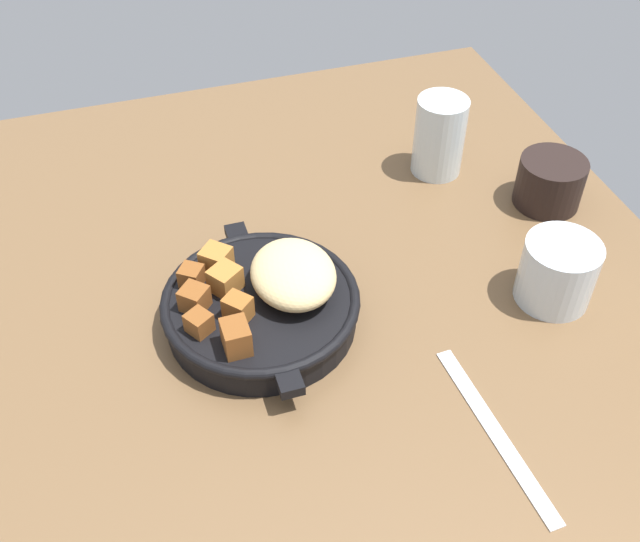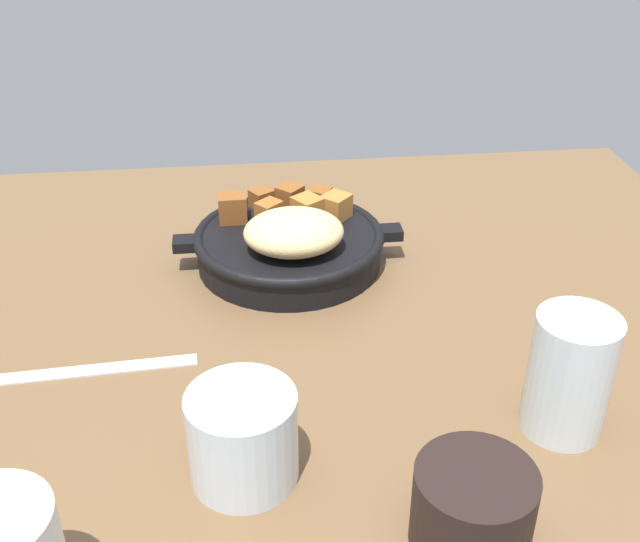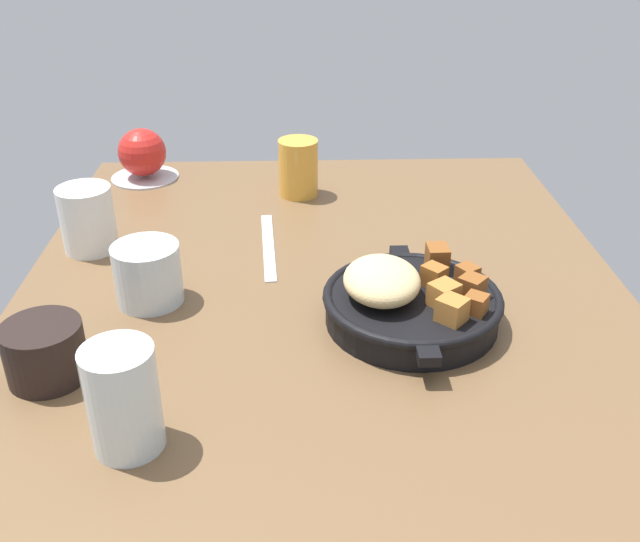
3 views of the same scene
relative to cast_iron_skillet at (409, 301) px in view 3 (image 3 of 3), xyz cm
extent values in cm
cube|color=brown|center=(2.71, 9.94, -4.19)|extent=(107.39, 79.17, 2.40)
cylinder|color=black|center=(0.05, -0.36, -1.10)|extent=(20.53, 20.53, 3.78)
torus|color=black|center=(0.05, -0.36, 0.49)|extent=(21.32, 21.32, 1.20)
cube|color=black|center=(11.53, -0.36, 0.22)|extent=(2.64, 2.40, 1.20)
cube|color=black|center=(-11.42, -0.36, 0.22)|extent=(2.64, 2.40, 1.20)
ellipsoid|color=#DBBC7F|center=(-0.22, 3.40, 2.93)|extent=(10.66, 8.98, 4.29)
cube|color=brown|center=(6.12, -4.24, 2.38)|extent=(3.22, 2.66, 3.17)
cube|color=#935623|center=(2.05, -3.15, 2.11)|extent=(3.44, 3.41, 2.64)
cube|color=#A86B2D|center=(-2.38, -3.51, 2.18)|extent=(4.01, 4.06, 2.77)
cube|color=brown|center=(-4.18, -6.82, 1.92)|extent=(3.18, 3.19, 2.27)
cube|color=#A86B2D|center=(-5.68, -3.79, 2.17)|extent=(4.02, 4.03, 2.76)
cube|color=brown|center=(2.52, -7.32, 1.90)|extent=(3.16, 3.13, 2.22)
cube|color=brown|center=(-0.63, -7.15, 2.09)|extent=(3.64, 3.64, 2.60)
cylinder|color=#B7BABF|center=(48.40, 40.03, -2.69)|extent=(11.78, 11.78, 0.60)
sphere|color=red|center=(48.40, 40.03, 1.77)|extent=(8.31, 8.31, 8.31)
cube|color=silver|center=(20.62, 17.35, -2.81)|extent=(21.18, 2.87, 0.36)
cylinder|color=silver|center=(-20.22, 29.17, 2.37)|extent=(6.73, 6.73, 10.71)
cylinder|color=white|center=(20.79, 42.66, 1.70)|extent=(7.55, 7.55, 9.38)
cylinder|color=silver|center=(6.06, 31.73, 0.84)|extent=(8.37, 8.37, 7.64)
cylinder|color=black|center=(-9.37, 39.86, 0.20)|extent=(8.46, 8.46, 6.37)
cylinder|color=gold|center=(40.00, 12.82, 1.73)|extent=(6.56, 6.56, 9.42)
camera|label=1|loc=(54.54, -10.86, 57.38)|focal=41.86mm
camera|label=2|loc=(5.25, 75.65, 41.31)|focal=43.54mm
camera|label=3|loc=(-72.38, 13.01, 44.06)|focal=40.37mm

